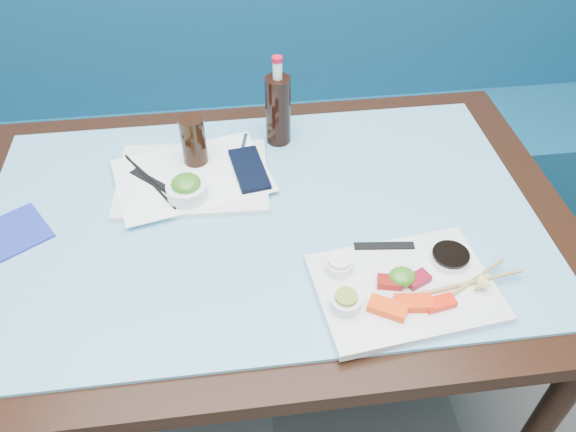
{
  "coord_description": "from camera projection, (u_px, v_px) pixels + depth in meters",
  "views": [
    {
      "loc": [
        -0.05,
        0.55,
        1.62
      ],
      "look_at": [
        0.06,
        1.4,
        0.8
      ],
      "focal_mm": 35.0,
      "sensor_mm": 36.0,
      "label": 1
    }
  ],
  "objects": [
    {
      "name": "booth_bench",
      "position": [
        244.0,
        136.0,
        2.11
      ],
      "size": [
        3.0,
        0.56,
        1.17
      ],
      "color": "navy",
      "rests_on": "ground"
    },
    {
      "name": "dining_table",
      "position": [
        262.0,
        243.0,
        1.31
      ],
      "size": [
        1.4,
        0.9,
        0.75
      ],
      "color": "black",
      "rests_on": "ground"
    },
    {
      "name": "glass_top",
      "position": [
        260.0,
        216.0,
        1.25
      ],
      "size": [
        1.22,
        0.76,
        0.01
      ],
      "primitive_type": "cube",
      "color": "#66ADCC",
      "rests_on": "dining_table"
    },
    {
      "name": "sashimi_plate",
      "position": [
        404.0,
        288.0,
        1.09
      ],
      "size": [
        0.37,
        0.28,
        0.02
      ],
      "primitive_type": "cube",
      "rotation": [
        0.0,
        0.0,
        0.11
      ],
      "color": "white",
      "rests_on": "glass_top"
    },
    {
      "name": "salmon_left",
      "position": [
        388.0,
        308.0,
        1.03
      ],
      "size": [
        0.08,
        0.07,
        0.02
      ],
      "primitive_type": "cube",
      "rotation": [
        0.0,
        0.0,
        -0.53
      ],
      "color": "#FF410A",
      "rests_on": "sashimi_plate"
    },
    {
      "name": "salmon_mid",
      "position": [
        413.0,
        303.0,
        1.04
      ],
      "size": [
        0.07,
        0.04,
        0.02
      ],
      "primitive_type": "cube",
      "rotation": [
        0.0,
        0.0,
        -0.1
      ],
      "color": "#F53109",
      "rests_on": "sashimi_plate"
    },
    {
      "name": "salmon_right",
      "position": [
        440.0,
        303.0,
        1.04
      ],
      "size": [
        0.06,
        0.04,
        0.01
      ],
      "primitive_type": "cube",
      "rotation": [
        0.0,
        0.0,
        0.17
      ],
      "color": "#F62109",
      "rests_on": "sashimi_plate"
    },
    {
      "name": "tuna_left",
      "position": [
        390.0,
        282.0,
        1.08
      ],
      "size": [
        0.05,
        0.04,
        0.02
      ],
      "primitive_type": "cube",
      "rotation": [
        0.0,
        0.0,
        -0.24
      ],
      "color": "maroon",
      "rests_on": "sashimi_plate"
    },
    {
      "name": "tuna_right",
      "position": [
        418.0,
        279.0,
        1.08
      ],
      "size": [
        0.06,
        0.05,
        0.02
      ],
      "primitive_type": "cube",
      "rotation": [
        0.0,
        0.0,
        0.44
      ],
      "color": "maroon",
      "rests_on": "sashimi_plate"
    },
    {
      "name": "seaweed_garnish",
      "position": [
        402.0,
        277.0,
        1.08
      ],
      "size": [
        0.06,
        0.06,
        0.03
      ],
      "primitive_type": "ellipsoid",
      "rotation": [
        0.0,
        0.0,
        0.19
      ],
      "color": "#387C1C",
      "rests_on": "sashimi_plate"
    },
    {
      "name": "ramekin_wasabi",
      "position": [
        346.0,
        302.0,
        1.04
      ],
      "size": [
        0.08,
        0.08,
        0.02
      ],
      "primitive_type": "cylinder",
      "rotation": [
        0.0,
        0.0,
        0.38
      ],
      "color": "white",
      "rests_on": "sashimi_plate"
    },
    {
      "name": "wasabi_fill",
      "position": [
        346.0,
        297.0,
        1.03
      ],
      "size": [
        0.05,
        0.05,
        0.01
      ],
      "primitive_type": "cylinder",
      "rotation": [
        0.0,
        0.0,
        0.08
      ],
      "color": "olive",
      "rests_on": "ramekin_wasabi"
    },
    {
      "name": "ramekin_ginger",
      "position": [
        339.0,
        266.0,
        1.1
      ],
      "size": [
        0.07,
        0.07,
        0.02
      ],
      "primitive_type": "cylinder",
      "rotation": [
        0.0,
        0.0,
        -0.32
      ],
      "color": "white",
      "rests_on": "sashimi_plate"
    },
    {
      "name": "ginger_fill",
      "position": [
        339.0,
        260.0,
        1.09
      ],
      "size": [
        0.05,
        0.05,
        0.01
      ],
      "primitive_type": "cylinder",
      "rotation": [
        0.0,
        0.0,
        -0.14
      ],
      "color": "#FCECCF",
      "rests_on": "ramekin_ginger"
    },
    {
      "name": "soy_dish",
      "position": [
        450.0,
        258.0,
        1.12
      ],
      "size": [
        0.1,
        0.1,
        0.02
      ],
      "primitive_type": "cylinder",
      "rotation": [
        0.0,
        0.0,
        0.34
      ],
      "color": "white",
      "rests_on": "sashimi_plate"
    },
    {
      "name": "soy_fill",
      "position": [
        451.0,
        254.0,
        1.11
      ],
      "size": [
        0.08,
        0.08,
        0.01
      ],
      "primitive_type": "cylinder",
      "rotation": [
        0.0,
        0.0,
        0.06
      ],
      "color": "black",
      "rests_on": "soy_dish"
    },
    {
      "name": "lemon_wedge",
      "position": [
        485.0,
        284.0,
        1.06
      ],
      "size": [
        0.05,
        0.05,
        0.04
      ],
      "primitive_type": "cone",
      "rotation": [
        1.57,
        0.0,
        0.94
      ],
      "color": "#FFFB78",
      "rests_on": "sashimi_plate"
    },
    {
      "name": "chopstick_sleeve",
      "position": [
        384.0,
        246.0,
        1.16
      ],
      "size": [
        0.13,
        0.03,
        0.0
      ],
      "primitive_type": "cube",
      "rotation": [
        0.0,
        0.0,
        -0.11
      ],
      "color": "black",
      "rests_on": "sashimi_plate"
    },
    {
      "name": "wooden_chopstick_a",
      "position": [
        463.0,
        284.0,
        1.08
      ],
      "size": [
        0.26,
        0.05,
        0.01
      ],
      "primitive_type": "cylinder",
      "rotation": [
        1.57,
        0.0,
        -1.42
      ],
      "color": "#AD8751",
      "rests_on": "sashimi_plate"
    },
    {
      "name": "wooden_chopstick_b",
      "position": [
        468.0,
        284.0,
        1.08
      ],
      "size": [
        0.19,
        0.11,
        0.01
      ],
      "primitive_type": "cylinder",
      "rotation": [
        1.57,
        0.0,
        -1.05
      ],
      "color": "#9B8249",
      "rests_on": "sashimi_plate"
    },
    {
      "name": "serving_tray",
      "position": [
        193.0,
        178.0,
        1.33
      ],
      "size": [
        0.36,
        0.28,
        0.01
      ],
      "primitive_type": "cube",
      "rotation": [
        0.0,
        0.0,
        -0.05
      ],
      "color": "white",
      "rests_on": "glass_top"
    },
    {
      "name": "paper_placemat",
      "position": [
        192.0,
        175.0,
        1.33
      ],
      "size": [
        0.4,
        0.32,
        0.0
      ],
      "primitive_type": "cube",
      "rotation": [
        0.0,
        0.0,
        0.23
      ],
      "color": "white",
      "rests_on": "serving_tray"
    },
    {
      "name": "seaweed_bowl",
      "position": [
        187.0,
        191.0,
        1.26
      ],
      "size": [
        0.09,
        0.09,
        0.04
      ],
      "primitive_type": "cylinder",
      "rotation": [
        0.0,
        0.0,
        0.03
      ],
      "color": "white",
      "rests_on": "serving_tray"
    },
    {
      "name": "seaweed_salad",
      "position": [
        186.0,
        183.0,
        1.24
      ],
      "size": [
        0.08,
        0.08,
        0.03
      ],
      "primitive_type": "ellipsoid",
      "rotation": [
        0.0,
        0.0,
        -0.32
      ],
      "color": "#36781B",
      "rests_on": "seaweed_bowl"
    },
    {
      "name": "cola_glass",
      "position": [
        194.0,
        141.0,
        1.32
      ],
      "size": [
        0.07,
        0.07,
        0.12
      ],
      "primitive_type": "cylinder",
      "rotation": [
        0.0,
        0.0,
        -0.14
      ],
      "color": "black",
      "rests_on": "serving_tray"
    },
    {
      "name": "navy_pouch",
      "position": [
        249.0,
        169.0,
        1.33
      ],
      "size": [
        0.09,
        0.17,
        0.01
      ],
      "primitive_type": "cube",
      "rotation": [
        0.0,
        0.0,
        0.15
      ],
      "color": "black",
      "rests_on": "serving_tray"
    },
    {
      "name": "fork",
      "position": [
        244.0,
        144.0,
        1.41
      ],
      "size": [
        0.03,
        0.08,
        0.01
      ],
      "primitive_type": "cylinder",
      "rotation": [
        1.57,
        0.0,
        -0.21
      ],
      "color": "silver",
      "rests_on": "serving_tray"
    },
    {
      "name": "black_chopstick_a",
      "position": [
        150.0,
        181.0,
        1.31
      ],
      "size": [
        0.13,
        0.21,
        0.01
      ],
      "primitive_type": "cylinder",
      "rotation": [
        1.57,
        0.0,
        0.54
      ],
      "color": "black",
      "rests_on": "serving_tray"
    },
    {
      "name": "black_chopstick_b",
      "position": [
        153.0,
        181.0,
        1.31
      ],
      "size": [
        0.14,
        0.2,
        0.01
      ],
      "primitive_type": "cylinder",
      "rotation": [
        1.57,
        0.0,
        0.61
      ],
      "color": "black",
      "rests_on": "serving_tray"
    },
    {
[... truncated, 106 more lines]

